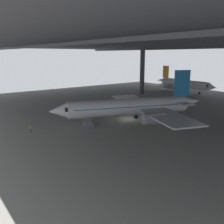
# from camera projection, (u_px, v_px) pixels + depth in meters

# --- Properties ---
(ground_plane) EXTENTS (110.00, 110.00, 0.00)m
(ground_plane) POSITION_uv_depth(u_px,v_px,m) (128.00, 119.00, 53.55)
(ground_plane) COLOR gray
(hangar_structure) EXTENTS (121.00, 99.00, 17.14)m
(hangar_structure) POSITION_uv_depth(u_px,v_px,m) (174.00, 41.00, 58.04)
(hangar_structure) COLOR #4C4F54
(hangar_structure) RESTS_ON ground_plane
(airplane_main) EXTENTS (31.27, 31.43, 10.37)m
(airplane_main) POSITION_uv_depth(u_px,v_px,m) (132.00, 107.00, 50.27)
(airplane_main) COLOR white
(airplane_main) RESTS_ON ground_plane
(boarding_stairs) EXTENTS (4.21, 2.71, 4.43)m
(boarding_stairs) POSITION_uv_depth(u_px,v_px,m) (88.00, 121.00, 48.77)
(boarding_stairs) COLOR slate
(boarding_stairs) RESTS_ON ground_plane
(crew_worker_near_nose) EXTENTS (0.53, 0.31, 1.67)m
(crew_worker_near_nose) POSITION_uv_depth(u_px,v_px,m) (31.00, 128.00, 43.63)
(crew_worker_near_nose) COLOR #232838
(crew_worker_near_nose) RESTS_ON ground_plane
(crew_worker_by_stairs) EXTENTS (0.55, 0.27, 1.75)m
(crew_worker_by_stairs) POSITION_uv_depth(u_px,v_px,m) (92.00, 118.00, 50.51)
(crew_worker_by_stairs) COLOR #232838
(crew_worker_by_stairs) RESTS_ON ground_plane
(airplane_distant) EXTENTS (28.32, 27.51, 9.22)m
(airplane_distant) POSITION_uv_depth(u_px,v_px,m) (183.00, 84.00, 92.67)
(airplane_distant) COLOR white
(airplane_distant) RESTS_ON ground_plane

